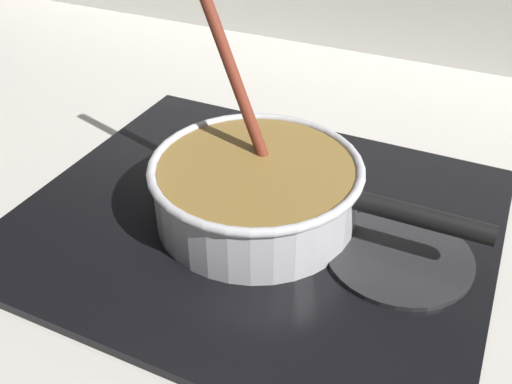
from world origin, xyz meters
TOP-DOWN VIEW (x-y plane):
  - ground at (0.00, 0.00)m, footprint 2.40×1.60m
  - hob_plate at (-0.01, 0.19)m, footprint 0.56×0.48m
  - burner_ring at (-0.01, 0.19)m, footprint 0.18×0.18m
  - spare_burner at (0.17, 0.19)m, footprint 0.16×0.16m
  - cooking_pan at (-0.01, 0.19)m, footprint 0.39×0.25m

SIDE VIEW (x-z plane):
  - ground at x=0.00m, z-range -0.04..0.00m
  - hob_plate at x=-0.01m, z-range 0.00..0.01m
  - spare_burner at x=0.17m, z-range 0.01..0.02m
  - burner_ring at x=-0.01m, z-range 0.01..0.02m
  - cooking_pan at x=-0.01m, z-range -0.08..0.19m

